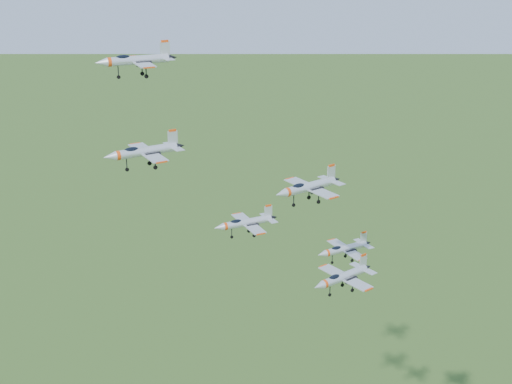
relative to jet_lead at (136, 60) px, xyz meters
name	(u,v)px	position (x,y,z in m)	size (l,w,h in m)	color
jet_lead	(136,60)	(0.00, 0.00, 0.00)	(13.67, 11.22, 3.67)	silver
jet_left_high	(144,151)	(-2.12, -9.72, -12.44)	(13.50, 11.20, 3.61)	silver
jet_right_high	(308,187)	(16.15, -29.41, -14.53)	(11.88, 9.99, 3.19)	silver
jet_left_low	(245,222)	(15.00, -9.67, -27.42)	(11.99, 9.85, 3.21)	silver
jet_right_low	(343,277)	(23.50, -28.05, -31.04)	(12.20, 10.31, 3.29)	silver
jet_trail	(344,249)	(32.50, -13.82, -33.97)	(11.68, 9.66, 3.12)	silver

